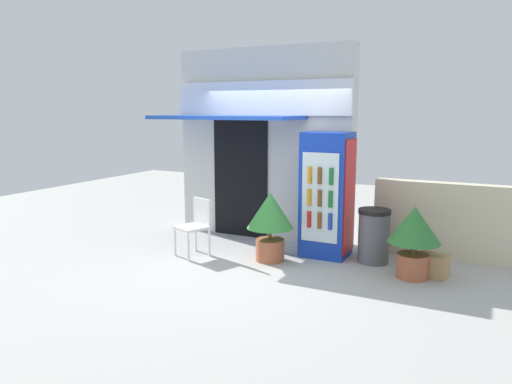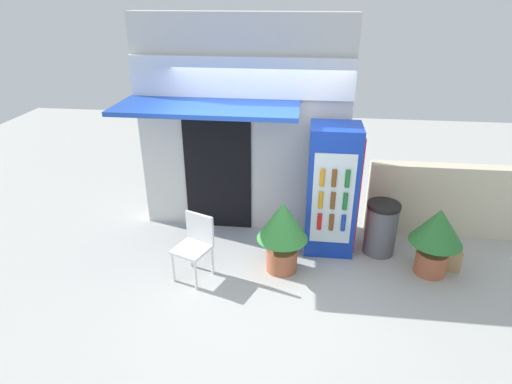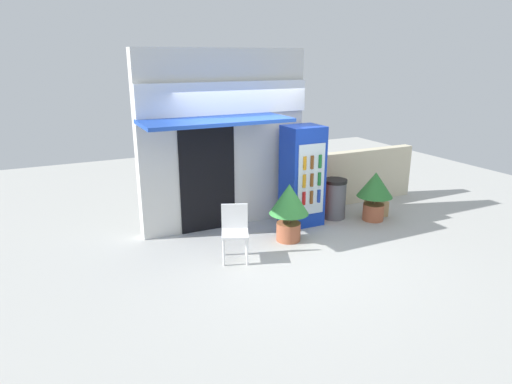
{
  "view_description": "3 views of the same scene",
  "coord_description": "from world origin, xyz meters",
  "px_view_note": "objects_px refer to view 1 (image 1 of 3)",
  "views": [
    {
      "loc": [
        3.28,
        -6.08,
        2.19
      ],
      "look_at": [
        0.1,
        0.28,
        0.98
      ],
      "focal_mm": 34.09,
      "sensor_mm": 36.0,
      "label": 1
    },
    {
      "loc": [
        0.62,
        -4.67,
        3.46
      ],
      "look_at": [
        0.01,
        0.37,
        1.04
      ],
      "focal_mm": 29.9,
      "sensor_mm": 36.0,
      "label": 2
    },
    {
      "loc": [
        -3.24,
        -6.07,
        3.06
      ],
      "look_at": [
        -0.23,
        0.16,
        0.95
      ],
      "focal_mm": 31.35,
      "sensor_mm": 36.0,
      "label": 3
    }
  ],
  "objects_px": {
    "drink_cooler": "(327,195)",
    "potted_plant_near_shop": "(270,218)",
    "potted_plant_curbside": "(414,233)",
    "trash_bin": "(374,236)",
    "plastic_chair": "(196,223)",
    "cardboard_box": "(433,265)"
  },
  "relations": [
    {
      "from": "drink_cooler",
      "to": "potted_plant_near_shop",
      "type": "height_order",
      "value": "drink_cooler"
    },
    {
      "from": "trash_bin",
      "to": "plastic_chair",
      "type": "bearing_deg",
      "value": -161.1
    },
    {
      "from": "drink_cooler",
      "to": "plastic_chair",
      "type": "distance_m",
      "value": 2.01
    },
    {
      "from": "potted_plant_near_shop",
      "to": "cardboard_box",
      "type": "relative_size",
      "value": 2.65
    },
    {
      "from": "trash_bin",
      "to": "cardboard_box",
      "type": "relative_size",
      "value": 2.04
    },
    {
      "from": "drink_cooler",
      "to": "potted_plant_curbside",
      "type": "height_order",
      "value": "drink_cooler"
    },
    {
      "from": "potted_plant_near_shop",
      "to": "trash_bin",
      "type": "relative_size",
      "value": 1.29
    },
    {
      "from": "potted_plant_curbside",
      "to": "trash_bin",
      "type": "bearing_deg",
      "value": 144.72
    },
    {
      "from": "drink_cooler",
      "to": "plastic_chair",
      "type": "height_order",
      "value": "drink_cooler"
    },
    {
      "from": "potted_plant_near_shop",
      "to": "trash_bin",
      "type": "xyz_separation_m",
      "value": [
        1.37,
        0.6,
        -0.24
      ]
    },
    {
      "from": "plastic_chair",
      "to": "potted_plant_curbside",
      "type": "height_order",
      "value": "potted_plant_curbside"
    },
    {
      "from": "potted_plant_near_shop",
      "to": "potted_plant_curbside",
      "type": "bearing_deg",
      "value": 4.59
    },
    {
      "from": "drink_cooler",
      "to": "cardboard_box",
      "type": "height_order",
      "value": "drink_cooler"
    },
    {
      "from": "trash_bin",
      "to": "cardboard_box",
      "type": "distance_m",
      "value": 0.92
    },
    {
      "from": "drink_cooler",
      "to": "potted_plant_near_shop",
      "type": "bearing_deg",
      "value": -135.97
    },
    {
      "from": "trash_bin",
      "to": "drink_cooler",
      "type": "bearing_deg",
      "value": 177.78
    },
    {
      "from": "trash_bin",
      "to": "cardboard_box",
      "type": "xyz_separation_m",
      "value": [
        0.85,
        -0.25,
        -0.24
      ]
    },
    {
      "from": "drink_cooler",
      "to": "cardboard_box",
      "type": "bearing_deg",
      "value": -10.03
    },
    {
      "from": "plastic_chair",
      "to": "potted_plant_near_shop",
      "type": "distance_m",
      "value": 1.15
    },
    {
      "from": "trash_bin",
      "to": "potted_plant_near_shop",
      "type": "bearing_deg",
      "value": -156.49
    },
    {
      "from": "plastic_chair",
      "to": "trash_bin",
      "type": "xyz_separation_m",
      "value": [
        2.48,
        0.85,
        -0.11
      ]
    },
    {
      "from": "plastic_chair",
      "to": "trash_bin",
      "type": "height_order",
      "value": "plastic_chair"
    }
  ]
}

